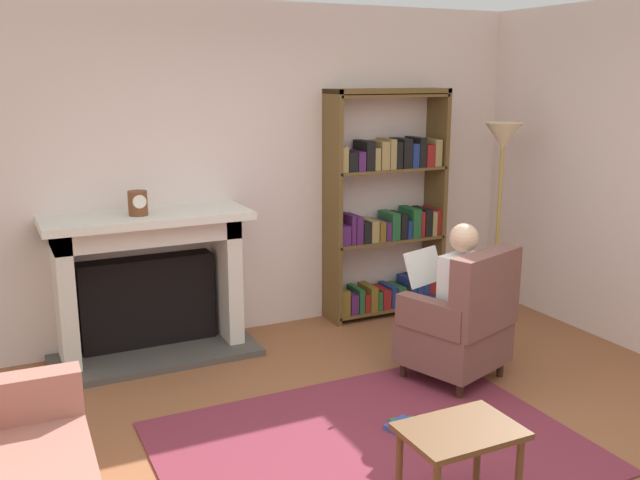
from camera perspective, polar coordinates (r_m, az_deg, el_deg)
The scene contains 12 objects.
ground at distance 4.07m, azimuth 6.46°, elevation -18.34°, with size 14.00×14.00×0.00m, color brown.
back_wall at distance 5.83m, azimuth -6.74°, elevation 5.52°, with size 5.60×0.10×2.70m, color silver.
side_wall_right at distance 6.21m, azimuth 21.56°, elevation 5.16°, with size 0.10×5.20×2.70m, color silver.
area_rug at distance 4.28m, azimuth 4.24°, elevation -16.44°, with size 2.40×1.80×0.01m, color maroon.
fireplace at distance 5.53m, azimuth -13.74°, elevation -3.21°, with size 1.55×0.64×1.13m.
mantel_clock at distance 5.28m, azimuth -14.58°, elevation 2.92°, with size 0.14×0.14×0.18m.
bookshelf at distance 6.25m, azimuth 5.46°, elevation 2.44°, with size 1.10×0.32×2.01m.
armchair_reading at distance 5.06m, azimuth 11.47°, elevation -6.67°, with size 0.81×0.79×0.97m.
seated_reader at distance 5.06m, azimuth 10.46°, elevation -4.27°, with size 0.48×0.59×1.14m.
side_table at distance 3.53m, azimuth 11.29°, elevation -15.94°, with size 0.56×0.39×0.50m.
scattered_books at distance 4.47m, azimuth 7.77°, elevation -14.83°, with size 0.39×0.34×0.04m.
floor_lamp at distance 6.23m, azimuth 14.59°, elevation 6.80°, with size 0.32×0.32×1.73m.
Camera 1 is at (-1.89, -2.90, 2.13)m, focal length 39.38 mm.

